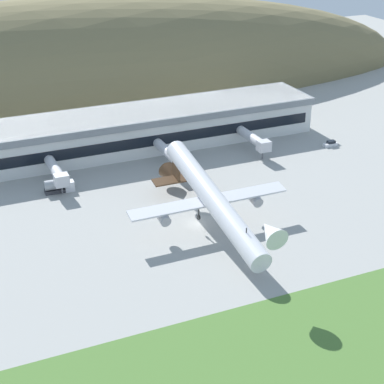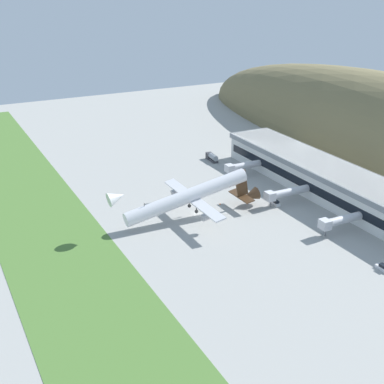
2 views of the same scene
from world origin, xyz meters
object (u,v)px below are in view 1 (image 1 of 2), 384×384
at_px(service_car_1, 174,172).
at_px(traffic_cone_0, 164,206).
at_px(box_truck, 59,186).
at_px(terminal_building, 143,126).
at_px(jetway_1, 171,155).
at_px(jetway_2, 254,140).
at_px(jetway_0, 57,172).
at_px(cargo_airplane, 211,199).
at_px(service_car_0, 331,144).

bearing_deg(service_car_1, traffic_cone_0, -118.65).
relative_size(box_truck, traffic_cone_0, 12.56).
relative_size(terminal_building, box_truck, 13.97).
bearing_deg(terminal_building, jetway_1, -86.76).
xyz_separation_m(terminal_building, jetway_2, (26.45, -17.25, -2.00)).
height_order(jetway_0, traffic_cone_0, jetway_0).
bearing_deg(jetway_1, traffic_cone_0, -115.82).
bearing_deg(jetway_2, cargo_airplane, -130.23).
bearing_deg(service_car_1, jetway_1, 80.62).
height_order(jetway_2, traffic_cone_0, jetway_2).
bearing_deg(jetway_1, cargo_airplane, -97.36).
bearing_deg(traffic_cone_0, box_truck, 138.66).
xyz_separation_m(jetway_2, service_car_0, (22.56, -4.22, -3.31)).
bearing_deg(box_truck, jetway_0, 82.52).
height_order(jetway_1, box_truck, jetway_1).
height_order(jetway_0, box_truck, jetway_0).
xyz_separation_m(jetway_0, service_car_0, (77.66, -4.19, -3.31)).
relative_size(jetway_1, service_car_1, 4.67).
height_order(box_truck, traffic_cone_0, box_truck).
relative_size(jetway_2, service_car_1, 4.10).
bearing_deg(jetway_2, terminal_building, 146.88).
distance_m(jetway_0, service_car_0, 77.84).
xyz_separation_m(service_car_0, service_car_1, (-48.50, -0.17, -0.03)).
distance_m(jetway_2, cargo_airplane, 46.30).
relative_size(terminal_building, service_car_1, 27.56).
relative_size(terminal_building, cargo_airplane, 1.91).
distance_m(cargo_airplane, box_truck, 41.61).
bearing_deg(traffic_cone_0, jetway_1, 64.18).
xyz_separation_m(jetway_1, jetway_2, (25.41, 1.11, -0.00)).
bearing_deg(service_car_1, jetway_0, 171.51).
distance_m(terminal_building, jetway_0, 33.53).
relative_size(service_car_0, box_truck, 0.57).
bearing_deg(service_car_0, traffic_cone_0, -163.72).
bearing_deg(jetway_0, box_truck, -97.48).
relative_size(cargo_airplane, service_car_1, 14.40).
height_order(service_car_0, box_truck, box_truck).
relative_size(cargo_airplane, box_truck, 7.30).
relative_size(service_car_1, box_truck, 0.51).
bearing_deg(jetway_0, cargo_airplane, -54.31).
relative_size(cargo_airplane, traffic_cone_0, 91.71).
height_order(service_car_1, box_truck, box_truck).
distance_m(jetway_1, traffic_cone_0, 22.45).
height_order(cargo_airplane, box_truck, cargo_airplane).
xyz_separation_m(jetway_1, cargo_airplane, (-4.41, -34.13, 3.54)).
xyz_separation_m(jetway_1, service_car_1, (-0.54, -3.28, -3.34)).
relative_size(jetway_0, cargo_airplane, 0.29).
bearing_deg(traffic_cone_0, jetway_0, 133.66).
relative_size(jetway_1, jetway_2, 1.14).
height_order(terminal_building, jetway_1, terminal_building).
bearing_deg(jetway_0, jetway_1, -2.08).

